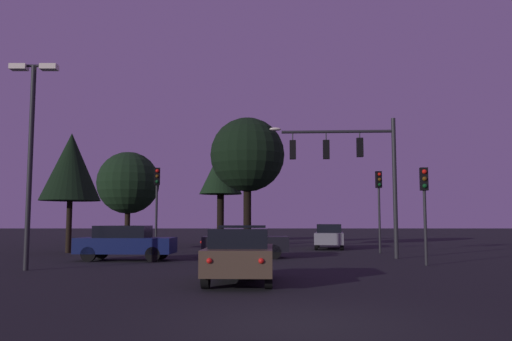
{
  "coord_description": "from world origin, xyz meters",
  "views": [
    {
      "loc": [
        -0.77,
        -9.09,
        1.74
      ],
      "look_at": [
        -0.83,
        14.38,
        3.98
      ],
      "focal_mm": 36.88,
      "sensor_mm": 36.0,
      "label": 1
    }
  ],
  "objects": [
    {
      "name": "tree_right_cluster",
      "position": [
        -3.34,
        28.99,
        5.18
      ],
      "size": [
        3.1,
        3.1,
        6.91
      ],
      "color": "black",
      "rests_on": "ground"
    },
    {
      "name": "parking_lot_lamp_post",
      "position": [
        -8.85,
        9.56,
        4.74
      ],
      "size": [
        1.7,
        0.36,
        7.4
      ],
      "color": "#232326",
      "rests_on": "ground"
    },
    {
      "name": "traffic_light_median",
      "position": [
        5.88,
        19.26,
        3.12
      ],
      "size": [
        0.33,
        0.37,
        4.4
      ],
      "color": "#232326",
      "rests_on": "ground"
    },
    {
      "name": "tree_center_horizon",
      "position": [
        -10.37,
        30.23,
        4.56
      ],
      "size": [
        4.65,
        4.65,
        6.89
      ],
      "color": "black",
      "rests_on": "ground"
    },
    {
      "name": "car_nearside_lane",
      "position": [
        -1.22,
        5.84,
        0.79
      ],
      "size": [
        1.94,
        4.1,
        1.52
      ],
      "color": "#473828",
      "rests_on": "ground"
    },
    {
      "name": "tree_behind_sign",
      "position": [
        -10.93,
        19.56,
        4.66
      ],
      "size": [
        3.25,
        3.25,
        6.55
      ],
      "color": "black",
      "rests_on": "ground"
    },
    {
      "name": "traffic_light_corner_right",
      "position": [
        -5.95,
        18.29,
        3.18
      ],
      "size": [
        0.35,
        0.38,
        4.49
      ],
      "color": "#232326",
      "rests_on": "ground"
    },
    {
      "name": "traffic_light_corner_left",
      "position": [
        5.85,
        11.52,
        2.72
      ],
      "size": [
        0.33,
        0.37,
        3.82
      ],
      "color": "#232326",
      "rests_on": "ground"
    },
    {
      "name": "car_crossing_right",
      "position": [
        -6.49,
        14.05,
        0.79
      ],
      "size": [
        4.32,
        1.95,
        1.52
      ],
      "color": "#0F1947",
      "rests_on": "ground"
    },
    {
      "name": "ground_plane",
      "position": [
        0.0,
        24.5,
        0.0
      ],
      "size": [
        168.0,
        168.0,
        0.0
      ],
      "primitive_type": "plane",
      "color": "black",
      "rests_on": "ground"
    },
    {
      "name": "car_crossing_left",
      "position": [
        -1.31,
        15.69,
        0.79
      ],
      "size": [
        4.07,
        1.76,
        1.52
      ],
      "color": "black",
      "rests_on": "ground"
    },
    {
      "name": "tree_left_far",
      "position": [
        -1.32,
        24.0,
        5.88
      ],
      "size": [
        4.71,
        4.71,
        8.27
      ],
      "color": "black",
      "rests_on": "ground"
    },
    {
      "name": "traffic_signal_mast_arm",
      "position": [
        3.83,
        15.44,
        4.53
      ],
      "size": [
        5.93,
        0.6,
        6.54
      ],
      "color": "#232326",
      "rests_on": "ground"
    },
    {
      "name": "car_far_lane",
      "position": [
        3.78,
        23.72,
        0.79
      ],
      "size": [
        2.33,
        4.47,
        1.52
      ],
      "color": "gray",
      "rests_on": "ground"
    }
  ]
}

